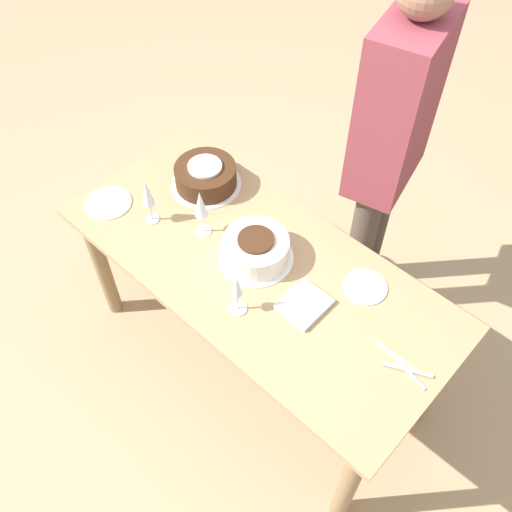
% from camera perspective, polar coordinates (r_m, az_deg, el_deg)
% --- Properties ---
extents(ground_plane, '(12.00, 12.00, 0.00)m').
position_cam_1_polar(ground_plane, '(2.83, -0.00, -10.04)').
color(ground_plane, tan).
extents(dining_table, '(1.61, 0.73, 0.75)m').
position_cam_1_polar(dining_table, '(2.30, -0.00, -2.65)').
color(dining_table, tan).
rests_on(dining_table, ground_plane).
extents(cake_center_white, '(0.30, 0.30, 0.12)m').
position_cam_1_polar(cake_center_white, '(2.18, -0.01, 0.70)').
color(cake_center_white, white).
rests_on(cake_center_white, dining_table).
extents(cake_front_chocolate, '(0.30, 0.30, 0.11)m').
position_cam_1_polar(cake_front_chocolate, '(2.47, -5.05, 7.98)').
color(cake_front_chocolate, white).
rests_on(cake_front_chocolate, dining_table).
extents(wine_glass_near, '(0.07, 0.07, 0.22)m').
position_cam_1_polar(wine_glass_near, '(2.21, -5.56, 5.04)').
color(wine_glass_near, silver).
rests_on(wine_glass_near, dining_table).
extents(wine_glass_far, '(0.06, 0.06, 0.22)m').
position_cam_1_polar(wine_glass_far, '(2.29, -10.83, 6.11)').
color(wine_glass_far, silver).
rests_on(wine_glass_far, dining_table).
extents(wine_glass_extra, '(0.07, 0.07, 0.20)m').
position_cam_1_polar(wine_glass_extra, '(1.98, -1.93, -3.24)').
color(wine_glass_extra, silver).
rests_on(wine_glass_extra, dining_table).
extents(dessert_plate_left, '(0.17, 0.17, 0.01)m').
position_cam_1_polar(dessert_plate_left, '(2.18, 10.85, -3.05)').
color(dessert_plate_left, silver).
rests_on(dessert_plate_left, dining_table).
extents(dessert_plate_right, '(0.20, 0.20, 0.01)m').
position_cam_1_polar(dessert_plate_right, '(2.49, -14.55, 5.16)').
color(dessert_plate_right, silver).
rests_on(dessert_plate_right, dining_table).
extents(fork_pile, '(0.22, 0.09, 0.01)m').
position_cam_1_polar(fork_pile, '(2.03, 14.56, -10.57)').
color(fork_pile, silver).
rests_on(fork_pile, dining_table).
extents(napkin_stack, '(0.15, 0.17, 0.02)m').
position_cam_1_polar(napkin_stack, '(2.09, 4.83, -4.83)').
color(napkin_stack, silver).
rests_on(napkin_stack, dining_table).
extents(person_cutting, '(0.31, 0.44, 1.72)m').
position_cam_1_polar(person_cutting, '(2.34, 13.38, 11.61)').
color(person_cutting, '#4C4238').
rests_on(person_cutting, ground_plane).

